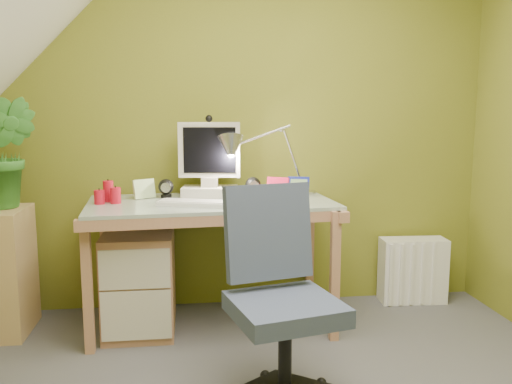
{
  "coord_description": "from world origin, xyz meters",
  "views": [
    {
      "loc": [
        -0.37,
        -1.95,
        1.3
      ],
      "look_at": [
        0.0,
        1.0,
        0.85
      ],
      "focal_mm": 38.0,
      "sensor_mm": 36.0,
      "label": 1
    }
  ],
  "objects": [
    {
      "name": "desk_lamp",
      "position": [
        0.21,
        1.41,
        1.08
      ],
      "size": [
        0.63,
        0.36,
        0.63
      ],
      "primitive_type": null,
      "rotation": [
        0.0,
        0.0,
        -0.2
      ],
      "color": "#AFAFB3",
      "rests_on": "desk"
    },
    {
      "name": "monitor",
      "position": [
        -0.24,
        1.41,
        1.04
      ],
      "size": [
        0.43,
        0.28,
        0.55
      ],
      "primitive_type": null,
      "rotation": [
        0.0,
        0.0,
        -0.12
      ],
      "color": "beige",
      "rests_on": "desk"
    },
    {
      "name": "side_ledge",
      "position": [
        -1.45,
        1.26,
        0.37
      ],
      "size": [
        0.27,
        0.42,
        0.74
      ],
      "primitive_type": "cube",
      "color": "tan",
      "rests_on": "floor"
    },
    {
      "name": "mousepad",
      "position": [
        0.14,
        1.09,
        0.77
      ],
      "size": [
        0.23,
        0.16,
        0.01
      ],
      "primitive_type": "cube",
      "rotation": [
        0.0,
        0.0,
        -0.01
      ],
      "color": "#DB5722",
      "rests_on": "desk"
    },
    {
      "name": "candle_cluster",
      "position": [
        -0.84,
        1.24,
        0.83
      ],
      "size": [
        0.17,
        0.15,
        0.12
      ],
      "primitive_type": null,
      "rotation": [
        0.0,
        0.0,
        -0.05
      ],
      "color": "red",
      "rests_on": "desk"
    },
    {
      "name": "task_chair",
      "position": [
        0.04,
        0.27,
        0.46
      ],
      "size": [
        0.61,
        0.61,
        0.92
      ],
      "primitive_type": null,
      "rotation": [
        0.0,
        0.0,
        0.24
      ],
      "color": "#3C4662",
      "rests_on": "floor"
    },
    {
      "name": "wall_back",
      "position": [
        0.0,
        1.6,
        1.2
      ],
      "size": [
        3.2,
        0.01,
        2.4
      ],
      "primitive_type": "cube",
      "color": "olive",
      "rests_on": "floor"
    },
    {
      "name": "radiator",
      "position": [
        1.14,
        1.46,
        0.22
      ],
      "size": [
        0.45,
        0.2,
        0.44
      ],
      "primitive_type": "cube",
      "rotation": [
        0.0,
        0.0,
        -0.05
      ],
      "color": "white",
      "rests_on": "floor"
    },
    {
      "name": "mouse",
      "position": [
        0.14,
        1.09,
        0.79
      ],
      "size": [
        0.12,
        0.09,
        0.04
      ],
      "primitive_type": "ellipsoid",
      "rotation": [
        0.0,
        0.0,
        -0.21
      ],
      "color": "white",
      "rests_on": "mousepad"
    },
    {
      "name": "desk",
      "position": [
        -0.24,
        1.23,
        0.38
      ],
      "size": [
        1.48,
        0.82,
        0.77
      ],
      "primitive_type": null,
      "rotation": [
        0.0,
        0.0,
        0.08
      ],
      "color": "#AF795C",
      "rests_on": "floor"
    },
    {
      "name": "potted_plant",
      "position": [
        -1.41,
        1.31,
        1.06
      ],
      "size": [
        0.37,
        0.3,
        0.64
      ],
      "primitive_type": "imported",
      "rotation": [
        0.0,
        0.0,
        0.06
      ],
      "color": "#317326",
      "rests_on": "side_ledge"
    },
    {
      "name": "amber_tumbler",
      "position": [
        -0.06,
        1.15,
        0.81
      ],
      "size": [
        0.07,
        0.07,
        0.08
      ],
      "primitive_type": "cylinder",
      "rotation": [
        0.0,
        0.0,
        0.02
      ],
      "color": "#984816",
      "rests_on": "desk"
    },
    {
      "name": "photo_frame_red",
      "position": [
        0.18,
        1.35,
        0.83
      ],
      "size": [
        0.13,
        0.08,
        0.12
      ],
      "primitive_type": "cube",
      "rotation": [
        0.0,
        0.0,
        -0.48
      ],
      "color": "red",
      "rests_on": "desk"
    },
    {
      "name": "speaker_left",
      "position": [
        -0.51,
        1.39,
        0.82
      ],
      "size": [
        0.11,
        0.11,
        0.11
      ],
      "primitive_type": null,
      "rotation": [
        0.0,
        0.0,
        -0.24
      ],
      "color": "black",
      "rests_on": "desk"
    },
    {
      "name": "speaker_right",
      "position": [
        0.03,
        1.39,
        0.83
      ],
      "size": [
        0.1,
        0.1,
        0.12
      ],
      "primitive_type": null,
      "rotation": [
        0.0,
        0.0,
        -0.0
      ],
      "color": "black",
      "rests_on": "desk"
    },
    {
      "name": "photo_frame_blue",
      "position": [
        0.32,
        1.39,
        0.82
      ],
      "size": [
        0.13,
        0.06,
        0.12
      ],
      "primitive_type": "cube",
      "rotation": [
        0.0,
        0.0,
        -0.34
      ],
      "color": "navy",
      "rests_on": "desk"
    },
    {
      "name": "keyboard",
      "position": [
        -0.32,
        1.09,
        0.78
      ],
      "size": [
        0.48,
        0.28,
        0.02
      ],
      "primitive_type": "cube",
      "rotation": [
        0.0,
        0.0,
        -0.31
      ],
      "color": "white",
      "rests_on": "desk"
    },
    {
      "name": "photo_frame_green",
      "position": [
        -0.64,
        1.37,
        0.83
      ],
      "size": [
        0.13,
        0.09,
        0.12
      ],
      "primitive_type": "cube",
      "rotation": [
        0.0,
        0.0,
        0.56
      ],
      "color": "#BEE19A",
      "rests_on": "desk"
    }
  ]
}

